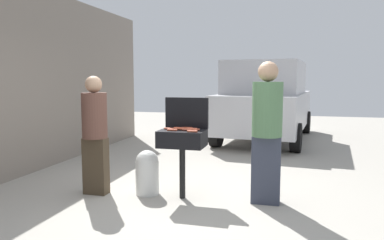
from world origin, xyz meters
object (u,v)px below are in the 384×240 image
at_px(hot_dog_4, 195,129).
at_px(propane_tank, 147,171).
at_px(hot_dog_5, 172,130).
at_px(hot_dog_11, 187,130).
at_px(bbq_grill, 182,141).
at_px(hot_dog_3, 192,130).
at_px(hot_dog_9, 179,128).
at_px(hot_dog_7, 178,128).
at_px(person_right, 267,127).
at_px(hot_dog_0, 169,129).
at_px(hot_dog_2, 192,131).
at_px(hot_dog_1, 172,129).
at_px(hot_dog_6, 192,129).
at_px(parked_minivan, 266,100).
at_px(person_left, 95,131).
at_px(hot_dog_8, 182,129).
at_px(hot_dog_10, 188,128).

distance_m(hot_dog_4, propane_tank, 0.92).
height_order(hot_dog_5, hot_dog_11, same).
height_order(bbq_grill, hot_dog_3, hot_dog_3).
bearing_deg(hot_dog_9, hot_dog_4, -19.37).
distance_m(hot_dog_7, person_right, 1.17).
bearing_deg(hot_dog_3, hot_dog_0, 167.07).
xyz_separation_m(hot_dog_0, hot_dog_5, (0.08, -0.12, 0.00)).
xyz_separation_m(hot_dog_2, hot_dog_5, (-0.29, 0.05, 0.00)).
relative_size(hot_dog_1, hot_dog_3, 1.00).
bearing_deg(hot_dog_6, hot_dog_11, -114.86).
bearing_deg(hot_dog_0, hot_dog_3, -12.93).
xyz_separation_m(hot_dog_2, hot_dog_9, (-0.26, 0.26, 0.00)).
relative_size(hot_dog_5, parked_minivan, 0.03).
relative_size(hot_dog_4, hot_dog_11, 1.00).
relative_size(hot_dog_4, parked_minivan, 0.03).
relative_size(hot_dog_1, propane_tank, 0.21).
xyz_separation_m(hot_dog_1, propane_tank, (-0.40, 0.10, -0.61)).
bearing_deg(hot_dog_1, parked_minivan, 80.55).
xyz_separation_m(hot_dog_3, hot_dog_6, (-0.03, 0.13, 0.00)).
relative_size(hot_dog_5, hot_dog_7, 1.00).
bearing_deg(parked_minivan, hot_dog_11, 88.53).
distance_m(hot_dog_4, parked_minivan, 5.24).
xyz_separation_m(hot_dog_7, hot_dog_11, (0.15, -0.09, 0.00)).
xyz_separation_m(hot_dog_4, person_left, (-1.38, -0.13, -0.05)).
relative_size(hot_dog_0, hot_dog_8, 1.00).
xyz_separation_m(hot_dog_5, person_right, (1.20, 0.19, 0.05)).
bearing_deg(hot_dog_8, hot_dog_7, 143.10).
distance_m(hot_dog_11, propane_tank, 0.85).
bearing_deg(hot_dog_6, person_right, 0.53).
distance_m(hot_dog_6, hot_dog_10, 0.10).
bearing_deg(hot_dog_9, bbq_grill, -51.73).
height_order(hot_dog_3, hot_dog_5, same).
xyz_separation_m(hot_dog_4, hot_dog_6, (-0.05, 0.06, 0.00)).
relative_size(hot_dog_9, hot_dog_11, 1.00).
relative_size(hot_dog_0, person_right, 0.07).
distance_m(hot_dog_6, propane_tank, 0.88).
height_order(bbq_grill, hot_dog_9, hot_dog_9).
bearing_deg(hot_dog_0, hot_dog_8, -1.46).
bearing_deg(parked_minivan, hot_dog_1, 86.54).
bearing_deg(parked_minivan, hot_dog_4, 89.46).
bearing_deg(hot_dog_0, hot_dog_7, 22.05).
xyz_separation_m(hot_dog_0, hot_dog_11, (0.26, -0.04, 0.00)).
bearing_deg(hot_dog_8, propane_tank, 176.73).
xyz_separation_m(hot_dog_6, parked_minivan, (0.64, 5.15, 0.09)).
xyz_separation_m(hot_dog_1, hot_dog_4, (0.28, 0.07, 0.00)).
bearing_deg(hot_dog_4, bbq_grill, -176.01).
bearing_deg(person_right, hot_dog_1, 4.37).
xyz_separation_m(hot_dog_5, hot_dog_8, (0.10, 0.12, 0.00)).
bearing_deg(hot_dog_2, person_right, 14.81).
relative_size(hot_dog_1, hot_dog_2, 1.00).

